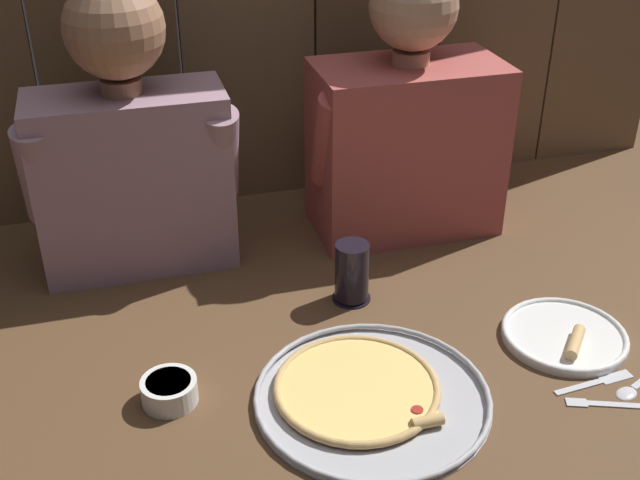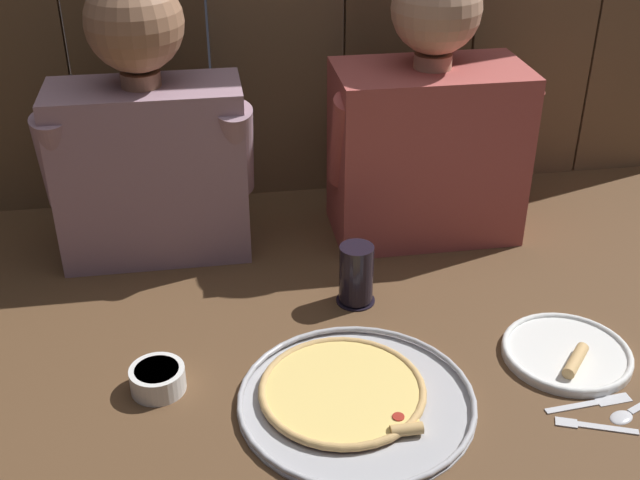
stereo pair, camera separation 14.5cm
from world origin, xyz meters
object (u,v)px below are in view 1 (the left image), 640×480
dipping_bowl (169,390)px  diner_left (128,136)px  diner_right (407,116)px  drinking_glass (352,273)px  dinner_plate (565,335)px  pizza_tray (366,393)px

dipping_bowl → diner_left: bearing=90.5°
diner_right → drinking_glass: bearing=-127.9°
drinking_glass → dipping_bowl: drinking_glass is taller
dinner_plate → diner_right: 0.58m
dipping_bowl → diner_left: (-0.00, 0.48, 0.27)m
dinner_plate → drinking_glass: 0.42m
pizza_tray → dipping_bowl: bearing=165.9°
dinner_plate → drinking_glass: bearing=145.5°
dinner_plate → drinking_glass: (-0.34, 0.24, 0.05)m
dinner_plate → dipping_bowl: 0.73m
pizza_tray → dinner_plate: bearing=7.6°
dinner_plate → diner_left: size_ratio=0.38×
drinking_glass → dinner_plate: bearing=-34.5°
drinking_glass → dipping_bowl: size_ratio=1.33×
pizza_tray → dinner_plate: size_ratio=1.72×
dinner_plate → diner_right: bearing=104.9°
drinking_glass → diner_left: diner_left is taller
dinner_plate → diner_right: (-0.13, 0.50, 0.26)m
diner_left → drinking_glass: bearing=-34.5°
pizza_tray → diner_left: diner_left is taller
dinner_plate → dipping_bowl: (-0.73, 0.03, 0.01)m
dinner_plate → dipping_bowl: bearing=177.9°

